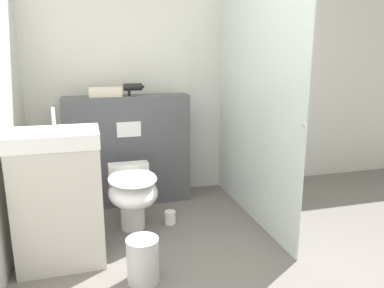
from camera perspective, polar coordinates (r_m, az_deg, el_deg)
The scene contains 9 objects.
wall_back at distance 3.86m, azimuth -4.59°, elevation 10.80°, with size 8.00×0.06×2.50m.
partition_panel at distance 3.66m, azimuth -9.66°, elevation -0.97°, with size 1.17×0.26×1.06m.
shower_glass at distance 3.26m, azimuth 9.40°, elevation 6.18°, with size 0.04×1.64×2.05m.
toilet at distance 3.12m, azimuth -9.06°, elevation -7.30°, with size 0.39×0.63×0.51m.
sink_vanity at distance 2.75m, azimuth -19.58°, elevation -7.72°, with size 0.58×0.42×1.09m.
hair_drier at distance 3.54m, azimuth -8.91°, elevation 8.53°, with size 0.20×0.07×0.12m.
folded_towel at distance 3.53m, azimuth -13.08°, elevation 7.73°, with size 0.29×0.13×0.08m.
spare_toilet_roll at distance 3.31m, azimuth -3.36°, elevation -11.10°, with size 0.09×0.09×0.11m.
waste_bin at distance 2.54m, azimuth -7.50°, elevation -17.12°, with size 0.21×0.21×0.30m.
Camera 1 is at (-0.74, -1.85, 1.45)m, focal length 35.00 mm.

